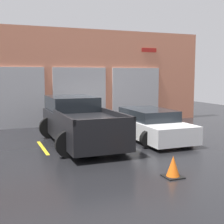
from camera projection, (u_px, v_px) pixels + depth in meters
name	position (u px, v px, depth m)	size (l,w,h in m)	color
ground_plane	(103.00, 135.00, 13.49)	(28.00, 28.00, 0.00)	black
shophouse_building	(82.00, 78.00, 16.23)	(13.69, 0.68, 4.89)	#D17A5B
pickup_truck	(79.00, 122.00, 11.71)	(2.59, 5.25, 1.70)	black
sedan_white	(149.00, 125.00, 12.55)	(2.18, 4.51, 1.20)	white
parking_stripe_far_left	(43.00, 148.00, 11.05)	(0.12, 2.20, 0.01)	gold
parking_stripe_left	(117.00, 141.00, 12.08)	(0.12, 2.20, 0.01)	gold
parking_stripe_centre	(179.00, 136.00, 13.11)	(0.12, 2.20, 0.01)	gold
traffic_cone	(173.00, 167.00, 7.87)	(0.47, 0.47, 0.55)	black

